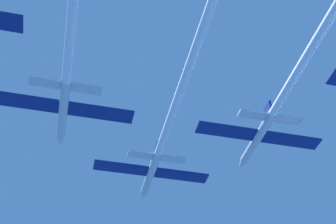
{
  "coord_description": "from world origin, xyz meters",
  "views": [
    {
      "loc": [
        -11.64,
        -69.83,
        -45.64
      ],
      "look_at": [
        0.11,
        -18.11,
        0.27
      ],
      "focal_mm": 51.15,
      "sensor_mm": 36.0,
      "label": 1
    }
  ],
  "objects": [
    {
      "name": "jet_lead",
      "position": [
        0.98,
        -22.43,
        0.94
      ],
      "size": [
        20.11,
        71.99,
        3.33
      ],
      "color": "silver"
    },
    {
      "name": "jet_right_wing",
      "position": [
        15.27,
        -34.9,
        0.43
      ],
      "size": [
        20.11,
        67.86,
        3.33
      ],
      "color": "silver"
    }
  ]
}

